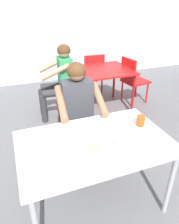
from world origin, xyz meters
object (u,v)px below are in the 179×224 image
object	(u,v)px
drinking_cup	(141,120)
table_foreground	(95,148)
table_background_red	(105,74)
chair_red_far	(92,71)
chair_red_right	(132,78)
thali_tray	(100,147)
chair_red_left	(74,87)
patron_background	(59,75)
chair_foreground	(75,116)
diner_foreground	(79,109)

from	to	relation	value
drinking_cup	table_foreground	bearing A→B (deg)	-170.29
table_background_red	chair_red_far	bearing A→B (deg)	86.58
chair_red_right	thali_tray	bearing A→B (deg)	-127.48
chair_red_left	patron_background	size ratio (longest dim) A/B	0.72
chair_foreground	table_background_red	distance (m)	1.32
table_foreground	chair_red_right	size ratio (longest dim) A/B	1.48
table_foreground	chair_red_left	size ratio (longest dim) A/B	1.50
chair_foreground	chair_red_far	distance (m)	1.90
diner_foreground	table_background_red	bearing A→B (deg)	54.72
table_background_red	patron_background	size ratio (longest dim) A/B	0.74
thali_tray	diner_foreground	bearing A→B (deg)	84.77
diner_foreground	chair_foreground	bearing A→B (deg)	85.50
table_background_red	chair_red_left	distance (m)	0.58
table_foreground	chair_red_far	xyz separation A→B (m)	(0.98, 2.53, -0.17)
chair_red_left	chair_red_right	world-z (taller)	chair_red_right
table_foreground	chair_foreground	xyz separation A→B (m)	(0.09, 0.86, -0.15)
chair_red_right	patron_background	size ratio (longest dim) A/B	0.73
table_foreground	thali_tray	world-z (taller)	thali_tray
drinking_cup	table_background_red	size ratio (longest dim) A/B	0.12
thali_tray	diner_foreground	xyz separation A→B (m)	(0.07, 0.73, -0.01)
drinking_cup	diner_foreground	size ratio (longest dim) A/B	0.08
patron_background	thali_tray	bearing A→B (deg)	-94.24
diner_foreground	thali_tray	bearing A→B (deg)	-95.23
table_foreground	drinking_cup	bearing A→B (deg)	9.71
table_foreground	thali_tray	bearing A→B (deg)	-88.89
diner_foreground	chair_red_far	xyz separation A→B (m)	(0.91, 1.90, -0.23)
drinking_cup	chair_foreground	bearing A→B (deg)	118.40
drinking_cup	chair_red_left	world-z (taller)	chair_red_left
table_foreground	drinking_cup	xyz separation A→B (m)	(0.50, 0.09, 0.12)
chair_red_left	chair_red_far	size ratio (longest dim) A/B	1.01
patron_background	chair_foreground	bearing A→B (deg)	-93.47
diner_foreground	table_background_red	size ratio (longest dim) A/B	1.39
chair_red_left	chair_red_far	distance (m)	0.91
table_background_red	chair_red_right	distance (m)	0.60
drinking_cup	chair_red_far	bearing A→B (deg)	78.97
thali_tray	chair_red_left	size ratio (longest dim) A/B	0.33
chair_red_left	chair_red_far	bearing A→B (deg)	48.45
drinking_cup	thali_tray	bearing A→B (deg)	-159.72
chair_foreground	diner_foreground	size ratio (longest dim) A/B	0.73
table_foreground	diner_foreground	world-z (taller)	diner_foreground
thali_tray	table_background_red	bearing A→B (deg)	64.43
diner_foreground	chair_red_far	world-z (taller)	diner_foreground
chair_foreground	table_background_red	size ratio (longest dim) A/B	1.01
drinking_cup	chair_red_far	world-z (taller)	chair_red_far
thali_tray	chair_red_left	xyz separation A→B (m)	(0.38, 1.95, -0.26)
chair_red_left	diner_foreground	bearing A→B (deg)	-104.23
table_foreground	chair_red_right	bearing A→B (deg)	51.05
chair_foreground	drinking_cup	bearing A→B (deg)	-61.60
diner_foreground	chair_red_left	world-z (taller)	diner_foreground
table_foreground	patron_background	size ratio (longest dim) A/B	1.08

